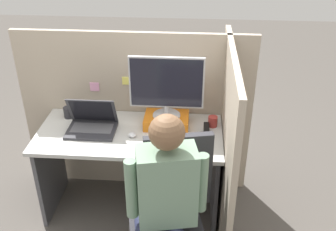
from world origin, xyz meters
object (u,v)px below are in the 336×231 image
(monitor, at_px, (166,86))
(pen_cup, at_px, (69,112))
(stapler, at_px, (206,130))
(carrot_toy, at_px, (166,144))
(laptop, at_px, (92,124))
(paper_box, at_px, (167,120))
(person, at_px, (164,203))
(coffee_mug, at_px, (213,121))
(office_chair, at_px, (171,213))

(monitor, height_order, pen_cup, monitor)
(monitor, height_order, stapler, monitor)
(monitor, relative_size, carrot_toy, 3.80)
(laptop, height_order, stapler, laptop)
(laptop, height_order, pen_cup, laptop)
(stapler, bearing_deg, paper_box, 163.82)
(paper_box, xyz_separation_m, person, (0.05, -0.88, -0.03))
(carrot_toy, bearing_deg, pen_cup, 155.53)
(monitor, relative_size, coffee_mug, 6.79)
(office_chair, bearing_deg, paper_box, 96.90)
(coffee_mug, bearing_deg, carrot_toy, -136.84)
(stapler, bearing_deg, office_chair, -108.95)
(pen_cup, bearing_deg, laptop, -37.66)
(stapler, bearing_deg, person, -107.54)
(paper_box, height_order, stapler, paper_box)
(person, bearing_deg, carrot_toy, 93.50)
(stapler, height_order, office_chair, office_chair)
(laptop, xyz_separation_m, pen_cup, (-0.23, 0.18, -0.01))
(office_chair, distance_m, person, 0.28)
(paper_box, height_order, carrot_toy, paper_box)
(laptop, distance_m, office_chair, 0.92)
(paper_box, distance_m, office_chair, 0.77)
(pen_cup, bearing_deg, coffee_mug, -2.60)
(stapler, distance_m, person, 0.83)
(stapler, distance_m, office_chair, 0.71)
(monitor, distance_m, person, 0.94)
(stapler, xyz_separation_m, person, (-0.25, -0.79, -0.01))
(monitor, height_order, laptop, monitor)
(monitor, distance_m, carrot_toy, 0.43)
(laptop, xyz_separation_m, coffee_mug, (0.90, 0.13, -0.01))
(laptop, height_order, coffee_mug, laptop)
(office_chair, bearing_deg, person, -101.78)
(person, bearing_deg, pen_cup, 131.57)
(stapler, height_order, person, person)
(stapler, bearing_deg, carrot_toy, -143.13)
(monitor, xyz_separation_m, pen_cup, (-0.78, 0.06, -0.29))
(laptop, relative_size, office_chair, 0.36)
(coffee_mug, bearing_deg, stapler, -115.93)
(carrot_toy, bearing_deg, coffee_mug, 43.16)
(coffee_mug, height_order, pen_cup, pen_cup)
(pen_cup, bearing_deg, monitor, -4.32)
(paper_box, height_order, person, person)
(coffee_mug, distance_m, pen_cup, 1.14)
(monitor, bearing_deg, carrot_toy, -86.59)
(person, bearing_deg, paper_box, 93.48)
(person, bearing_deg, monitor, 93.46)
(coffee_mug, bearing_deg, office_chair, -109.94)
(person, bearing_deg, stapler, 72.46)
(monitor, xyz_separation_m, carrot_toy, (0.02, -0.31, -0.31))
(stapler, height_order, pen_cup, pen_cup)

